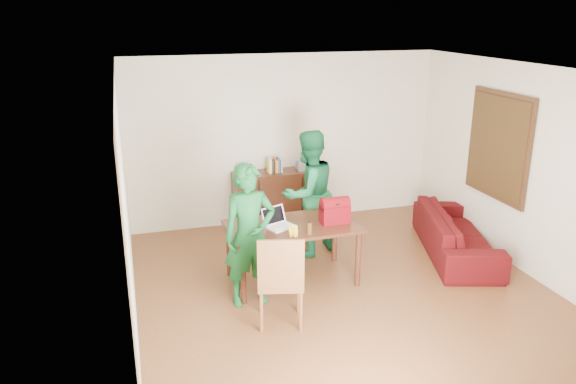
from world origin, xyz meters
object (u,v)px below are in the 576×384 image
object	(u,v)px
chair	(280,297)
person_far	(308,193)
red_bag	(335,213)
sofa	(456,233)
person_near	(250,236)
table	(292,232)
laptop	(281,224)
bottle	(310,228)

from	to	relation	value
chair	person_far	bearing A→B (deg)	76.70
red_bag	sofa	world-z (taller)	red_bag
chair	person_far	world-z (taller)	person_far
person_far	red_bag	world-z (taller)	person_far
chair	person_near	bearing A→B (deg)	124.47
table	laptop	xyz separation A→B (m)	(-0.16, -0.05, 0.14)
table	person_near	size ratio (longest dim) A/B	0.98
chair	person_near	xyz separation A→B (m)	(-0.21, 0.56, 0.54)
person_far	laptop	bearing A→B (deg)	30.48
person_near	person_far	world-z (taller)	person_far
person_far	bottle	world-z (taller)	person_far
laptop	person_far	bearing A→B (deg)	30.63
chair	person_far	size ratio (longest dim) A/B	0.61
bottle	chair	bearing A→B (deg)	-131.43
person_near	sofa	distance (m)	3.21
red_bag	sofa	xyz separation A→B (m)	(1.95, 0.22, -0.59)
table	chair	world-z (taller)	chair
bottle	table	bearing A→B (deg)	107.36
table	bottle	size ratio (longest dim) A/B	10.19
person_near	bottle	size ratio (longest dim) A/B	10.44
table	sofa	xyz separation A→B (m)	(2.48, 0.15, -0.37)
person_far	laptop	world-z (taller)	person_far
chair	person_near	size ratio (longest dim) A/B	0.64
table	chair	bearing A→B (deg)	-115.64
chair	red_bag	size ratio (longest dim) A/B	3.03
bottle	red_bag	distance (m)	0.51
bottle	sofa	bearing A→B (deg)	11.87
laptop	chair	bearing A→B (deg)	-128.74
person_near	bottle	bearing A→B (deg)	-1.48
chair	person_near	world-z (taller)	person_near
sofa	chair	bearing A→B (deg)	128.24
person_near	red_bag	size ratio (longest dim) A/B	4.77
person_far	sofa	world-z (taller)	person_far
person_far	table	bearing A→B (deg)	36.69
red_bag	chair	bearing A→B (deg)	-137.39
bottle	red_bag	world-z (taller)	red_bag
chair	sofa	size ratio (longest dim) A/B	0.52
laptop	bottle	size ratio (longest dim) A/B	2.44
table	red_bag	size ratio (longest dim) A/B	4.65
bottle	red_bag	bearing A→B (deg)	32.88
table	person_near	bearing A→B (deg)	-150.14
red_bag	table	bearing A→B (deg)	172.56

